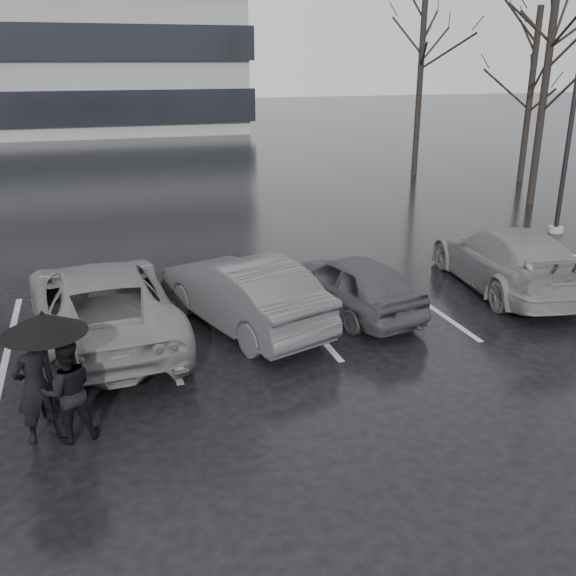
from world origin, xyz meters
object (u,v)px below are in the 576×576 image
Objects in this scene: pedestrian_right at (68,391)px; lamp_post at (573,107)px; car_main at (351,284)px; tree_east at (544,89)px; car_west_a at (243,292)px; car_west_b at (102,303)px; car_east at (507,258)px; pedestrian_left at (35,386)px; tree_ne at (530,97)px; tree_north at (420,77)px.

lamp_post is at bearing -161.06° from pedestrian_right.
tree_east reaches higher than car_main.
car_west_b is (-2.64, 0.11, 0.04)m from car_west_a.
car_main is 0.85× the size of car_west_a.
car_east is 10.45m from pedestrian_left.
car_west_b is at bearing -146.49° from tree_ne.
car_main is 13.42m from tree_east.
car_west_b is 3.61× the size of pedestrian_right.
car_west_a is at bearing 10.92° from car_east.
car_west_a is 4.53m from pedestrian_right.
car_east is at bearing -139.61° from lamp_post.
car_west_a is 19.24m from tree_north.
lamp_post is at bearing -116.69° from tree_east.
tree_ne reaches higher than car_east.
car_west_a reaches higher than car_main.
car_east is 14.83m from tree_ne.
car_main is at bearing -137.30° from tree_ne.
lamp_post is 8.82m from tree_ne.
car_east is at bearing -130.30° from tree_east.
car_east is at bearing 177.87° from car_west_b.
tree_east is 0.94× the size of tree_north.
car_main is 2.31m from car_west_a.
car_east is at bearing -168.38° from pedestrian_right.
pedestrian_right is at bearing -140.55° from tree_ne.
car_west_a is at bearing -128.03° from tree_north.
car_east is at bearing -127.62° from tree_ne.
lamp_post reaches higher than car_east.
car_east is at bearing 171.98° from car_main.
pedestrian_right is 0.17× the size of tree_north.
tree_east is 7.08m from tree_north.
tree_east is (10.34, 7.85, 3.38)m from car_main.
tree_ne is at bearing -119.93° from car_east.
car_west_a is (-2.30, -0.04, 0.08)m from car_main.
tree_east is (12.65, 7.89, 3.30)m from car_west_a.
car_west_a is 2.64m from car_west_b.
tree_ne reaches higher than pedestrian_left.
car_main is 3.96m from car_east.
car_west_b is 3.37m from pedestrian_right.
tree_ne is at bearing -149.81° from car_main.
car_west_b reaches higher than pedestrian_right.
pedestrian_left is (-5.92, -3.13, 0.20)m from car_main.
pedestrian_right is (-9.45, -3.56, 0.03)m from car_east.
car_west_b is at bearing -163.00° from lamp_post.
pedestrian_left is at bearing -130.33° from tree_north.
tree_north is (-3.50, 3.00, 0.75)m from tree_ne.
car_main is 4.94m from car_west_b.
tree_ne is (18.76, 14.98, 2.68)m from pedestrian_left.
car_east is 3.31× the size of pedestrian_right.
pedestrian_right is 0.18× the size of tree_east.
tree_east is (1.84, 3.67, 0.31)m from lamp_post.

